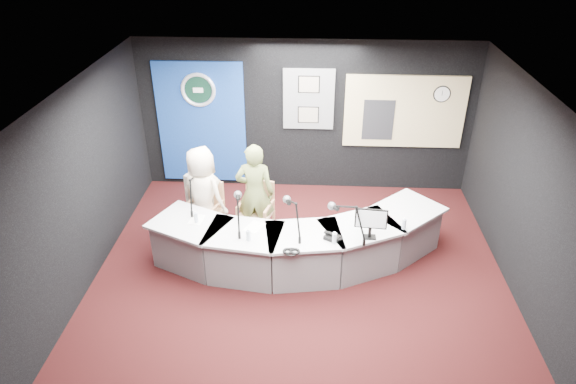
# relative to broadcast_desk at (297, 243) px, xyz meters

# --- Properties ---
(ground) EXTENTS (6.00, 6.00, 0.00)m
(ground) POSITION_rel_broadcast_desk_xyz_m (0.05, -0.55, -0.38)
(ground) COLOR black
(ground) RESTS_ON ground
(ceiling) EXTENTS (6.00, 6.00, 0.02)m
(ceiling) POSITION_rel_broadcast_desk_xyz_m (0.05, -0.55, 2.42)
(ceiling) COLOR silver
(ceiling) RESTS_ON ground
(wall_back) EXTENTS (6.00, 0.02, 2.80)m
(wall_back) POSITION_rel_broadcast_desk_xyz_m (0.05, 2.45, 1.02)
(wall_back) COLOR black
(wall_back) RESTS_ON ground
(wall_left) EXTENTS (0.02, 6.00, 2.80)m
(wall_left) POSITION_rel_broadcast_desk_xyz_m (-2.95, -0.55, 1.02)
(wall_left) COLOR black
(wall_left) RESTS_ON ground
(wall_right) EXTENTS (0.02, 6.00, 2.80)m
(wall_right) POSITION_rel_broadcast_desk_xyz_m (3.05, -0.55, 1.02)
(wall_right) COLOR black
(wall_right) RESTS_ON ground
(broadcast_desk) EXTENTS (4.50, 1.90, 0.75)m
(broadcast_desk) POSITION_rel_broadcast_desk_xyz_m (0.00, 0.00, 0.00)
(broadcast_desk) COLOR #B3B4B7
(broadcast_desk) RESTS_ON ground
(backdrop_panel) EXTENTS (1.60, 0.05, 2.30)m
(backdrop_panel) POSITION_rel_broadcast_desk_xyz_m (-1.85, 2.42, 0.88)
(backdrop_panel) COLOR navy
(backdrop_panel) RESTS_ON wall_back
(agency_seal) EXTENTS (0.63, 0.07, 0.63)m
(agency_seal) POSITION_rel_broadcast_desk_xyz_m (-1.85, 2.38, 1.52)
(agency_seal) COLOR silver
(agency_seal) RESTS_ON backdrop_panel
(seal_center) EXTENTS (0.48, 0.01, 0.48)m
(seal_center) POSITION_rel_broadcast_desk_xyz_m (-1.85, 2.38, 1.52)
(seal_center) COLOR black
(seal_center) RESTS_ON backdrop_panel
(pinboard) EXTENTS (0.90, 0.04, 1.10)m
(pinboard) POSITION_rel_broadcast_desk_xyz_m (0.10, 2.42, 1.38)
(pinboard) COLOR slate
(pinboard) RESTS_ON wall_back
(framed_photo_upper) EXTENTS (0.34, 0.02, 0.27)m
(framed_photo_upper) POSITION_rel_broadcast_desk_xyz_m (0.10, 2.39, 1.65)
(framed_photo_upper) COLOR gray
(framed_photo_upper) RESTS_ON pinboard
(framed_photo_lower) EXTENTS (0.34, 0.02, 0.27)m
(framed_photo_lower) POSITION_rel_broadcast_desk_xyz_m (0.10, 2.39, 1.09)
(framed_photo_lower) COLOR gray
(framed_photo_lower) RESTS_ON pinboard
(booth_window_frame) EXTENTS (2.12, 0.06, 1.32)m
(booth_window_frame) POSITION_rel_broadcast_desk_xyz_m (1.80, 2.42, 1.18)
(booth_window_frame) COLOR #D2BC83
(booth_window_frame) RESTS_ON wall_back
(booth_glow) EXTENTS (2.00, 0.02, 1.20)m
(booth_glow) POSITION_rel_broadcast_desk_xyz_m (1.80, 2.41, 1.18)
(booth_glow) COLOR #E2B18E
(booth_glow) RESTS_ON booth_window_frame
(equipment_rack) EXTENTS (0.55, 0.02, 0.75)m
(equipment_rack) POSITION_rel_broadcast_desk_xyz_m (1.35, 2.39, 1.03)
(equipment_rack) COLOR black
(equipment_rack) RESTS_ON booth_window_frame
(wall_clock) EXTENTS (0.28, 0.01, 0.28)m
(wall_clock) POSITION_rel_broadcast_desk_xyz_m (2.40, 2.39, 1.52)
(wall_clock) COLOR white
(wall_clock) RESTS_ON booth_window_frame
(armchair_left) EXTENTS (0.63, 0.63, 0.86)m
(armchair_left) POSITION_rel_broadcast_desk_xyz_m (-1.51, 0.63, 0.05)
(armchair_left) COLOR #A7754C
(armchair_left) RESTS_ON ground
(armchair_right) EXTENTS (0.62, 0.62, 0.90)m
(armchair_right) POSITION_rel_broadcast_desk_xyz_m (-0.69, 0.65, 0.07)
(armchair_right) COLOR #A7754C
(armchair_right) RESTS_ON ground
(draped_jacket) EXTENTS (0.50, 0.27, 0.70)m
(draped_jacket) POSITION_rel_broadcast_desk_xyz_m (-1.62, 0.86, 0.24)
(draped_jacket) COLOR gray
(draped_jacket) RESTS_ON armchair_left
(person_man) EXTENTS (0.93, 0.81, 1.60)m
(person_man) POSITION_rel_broadcast_desk_xyz_m (-1.51, 0.63, 0.42)
(person_man) COLOR beige
(person_man) RESTS_ON ground
(person_woman) EXTENTS (0.62, 0.43, 1.67)m
(person_woman) POSITION_rel_broadcast_desk_xyz_m (-0.69, 0.65, 0.46)
(person_woman) COLOR olive
(person_woman) RESTS_ON ground
(computer_monitor) EXTENTS (0.45, 0.08, 0.31)m
(computer_monitor) POSITION_rel_broadcast_desk_xyz_m (1.01, -0.35, 0.70)
(computer_monitor) COLOR black
(computer_monitor) RESTS_ON broadcast_desk
(desk_phone) EXTENTS (0.25, 0.24, 0.05)m
(desk_phone) POSITION_rel_broadcast_desk_xyz_m (0.49, -0.41, 0.40)
(desk_phone) COLOR black
(desk_phone) RESTS_ON broadcast_desk
(headphones_near) EXTENTS (0.20, 0.20, 0.03)m
(headphones_near) POSITION_rel_broadcast_desk_xyz_m (0.52, -0.41, 0.39)
(headphones_near) COLOR black
(headphones_near) RESTS_ON broadcast_desk
(headphones_far) EXTENTS (0.21, 0.21, 0.03)m
(headphones_far) POSITION_rel_broadcast_desk_xyz_m (-0.05, -0.75, 0.39)
(headphones_far) COLOR black
(headphones_far) RESTS_ON broadcast_desk
(paper_stack) EXTENTS (0.22, 0.30, 0.00)m
(paper_stack) POSITION_rel_broadcast_desk_xyz_m (-1.48, -0.02, 0.38)
(paper_stack) COLOR white
(paper_stack) RESTS_ON broadcast_desk
(notepad) EXTENTS (0.32, 0.36, 0.00)m
(notepad) POSITION_rel_broadcast_desk_xyz_m (-0.61, -0.17, 0.38)
(notepad) COLOR white
(notepad) RESTS_ON broadcast_desk
(boom_mic_a) EXTENTS (0.18, 0.74, 0.60)m
(boom_mic_a) POSITION_rel_broadcast_desk_xyz_m (-1.59, 0.35, 0.68)
(boom_mic_a) COLOR black
(boom_mic_a) RESTS_ON broadcast_desk
(boom_mic_b) EXTENTS (0.21, 0.73, 0.60)m
(boom_mic_b) POSITION_rel_broadcast_desk_xyz_m (-0.83, -0.15, 0.68)
(boom_mic_b) COLOR black
(boom_mic_b) RESTS_ON broadcast_desk
(boom_mic_c) EXTENTS (0.33, 0.70, 0.60)m
(boom_mic_c) POSITION_rel_broadcast_desk_xyz_m (-0.05, -0.24, 0.68)
(boom_mic_c) COLOR black
(boom_mic_c) RESTS_ON broadcast_desk
(boom_mic_d) EXTENTS (0.56, 0.56, 0.60)m
(boom_mic_d) POSITION_rel_broadcast_desk_xyz_m (0.70, -0.31, 0.68)
(boom_mic_d) COLOR black
(boom_mic_d) RESTS_ON broadcast_desk
(water_bottles) EXTENTS (3.04, 0.55, 0.18)m
(water_bottles) POSITION_rel_broadcast_desk_xyz_m (0.03, -0.27, 0.46)
(water_bottles) COLOR silver
(water_bottles) RESTS_ON broadcast_desk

